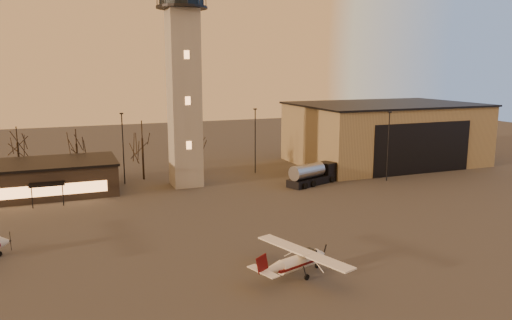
# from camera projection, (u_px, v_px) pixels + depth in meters

# --- Properties ---
(ground) EXTENTS (220.00, 220.00, 0.00)m
(ground) POSITION_uv_depth(u_px,v_px,m) (270.00, 261.00, 42.95)
(ground) COLOR #3D3B39
(ground) RESTS_ON ground
(control_tower) EXTENTS (6.80, 6.80, 32.60)m
(control_tower) POSITION_uv_depth(u_px,v_px,m) (183.00, 68.00, 67.35)
(control_tower) COLOR gray
(control_tower) RESTS_ON ground
(hangar) EXTENTS (30.60, 20.60, 10.30)m
(hangar) POSITION_uv_depth(u_px,v_px,m) (384.00, 133.00, 86.05)
(hangar) COLOR #988A63
(hangar) RESTS_ON ground
(terminal) EXTENTS (25.40, 12.20, 4.30)m
(terminal) POSITION_uv_depth(u_px,v_px,m) (14.00, 180.00, 63.83)
(terminal) COLOR black
(terminal) RESTS_ON ground
(light_poles) EXTENTS (58.50, 12.25, 10.14)m
(light_poles) POSITION_uv_depth(u_px,v_px,m) (187.00, 146.00, 70.46)
(light_poles) COLOR black
(light_poles) RESTS_ON ground
(tree_row) EXTENTS (37.20, 9.20, 8.80)m
(tree_row) POSITION_uv_depth(u_px,v_px,m) (78.00, 140.00, 72.69)
(tree_row) COLOR black
(tree_row) RESTS_ON ground
(cessna_front) EXTENTS (7.92, 9.73, 2.72)m
(cessna_front) POSITION_uv_depth(u_px,v_px,m) (300.00, 263.00, 40.03)
(cessna_front) COLOR white
(cessna_front) RESTS_ON ground
(fuel_truck) EXTENTS (8.62, 5.23, 3.09)m
(fuel_truck) POSITION_uv_depth(u_px,v_px,m) (312.00, 176.00, 70.71)
(fuel_truck) COLOR black
(fuel_truck) RESTS_ON ground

